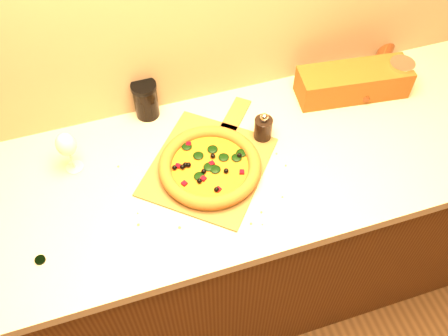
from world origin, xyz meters
TOP-DOWN VIEW (x-y plane):
  - cabinet at (0.00, 1.43)m, footprint 2.80×0.65m
  - countertop at (0.00, 1.43)m, footprint 2.84×0.68m
  - pizza_peel at (0.00, 1.45)m, footprint 0.51×0.52m
  - pizza at (-0.01, 1.42)m, footprint 0.32×0.32m
  - bottle_cap at (-0.55, 1.27)m, footprint 0.03×0.03m
  - pepper_grinder at (0.20, 1.50)m, footprint 0.06×0.06m
  - rolling_pin at (0.73, 1.68)m, footprint 0.29×0.31m
  - coffee_canister at (0.74, 1.58)m, footprint 0.09×0.09m
  - bread_bag at (0.58, 1.60)m, footprint 0.40×0.17m
  - wine_glass at (-0.41, 1.57)m, footprint 0.06×0.06m
  - dark_jar at (-0.14, 1.73)m, footprint 0.09×0.09m

SIDE VIEW (x-z plane):
  - cabinet at x=0.00m, z-range 0.00..0.86m
  - countertop at x=0.00m, z-range 0.86..0.90m
  - bottle_cap at x=-0.55m, z-range 0.90..0.91m
  - pizza_peel at x=0.00m, z-range 0.90..0.91m
  - rolling_pin at x=0.73m, z-range 0.90..0.96m
  - pizza at x=-0.01m, z-range 0.91..0.95m
  - pepper_grinder at x=0.20m, z-range 0.89..1.00m
  - bread_bag at x=0.58m, z-range 0.90..1.01m
  - coffee_canister at x=0.74m, z-range 0.90..1.02m
  - dark_jar at x=-0.14m, z-range 0.90..1.04m
  - wine_glass at x=-0.41m, z-range 0.93..1.09m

